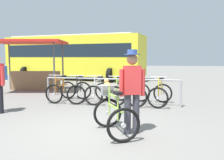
{
  "coord_description": "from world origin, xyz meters",
  "views": [
    {
      "loc": [
        1.21,
        -4.84,
        1.57
      ],
      "look_at": [
        0.25,
        1.07,
        1.0
      ],
      "focal_mm": 38.32,
      "sensor_mm": 36.0,
      "label": 1
    }
  ],
  "objects": [
    {
      "name": "market_stall",
      "position": [
        -4.22,
        5.53,
        1.39
      ],
      "size": [
        3.44,
        2.78,
        2.3
      ],
      "color": "#4C4C51",
      "rests_on": "ground"
    },
    {
      "name": "racked_bike_red",
      "position": [
        0.84,
        3.07,
        0.37
      ],
      "size": [
        0.75,
        1.16,
        0.97
      ],
      "color": "black",
      "rests_on": "ground"
    },
    {
      "name": "bus_distant",
      "position": [
        -4.22,
        11.61,
        1.74
      ],
      "size": [
        10.29,
        4.62,
        3.08
      ],
      "color": "yellow",
      "rests_on": "ground"
    },
    {
      "name": "bike_rack_rail",
      "position": [
        -0.12,
        2.96,
        0.7
      ],
      "size": [
        4.6,
        0.38,
        0.88
      ],
      "color": "#99999E",
      "rests_on": "ground"
    },
    {
      "name": "person_with_featured_bike",
      "position": [
        0.84,
        -0.02,
        0.95
      ],
      "size": [
        0.51,
        0.32,
        1.72
      ],
      "color": "#383842",
      "rests_on": "ground"
    },
    {
      "name": "racked_bike_orange",
      "position": [
        -1.95,
        3.27,
        0.37
      ],
      "size": [
        0.79,
        1.16,
        0.97
      ],
      "color": "black",
      "rests_on": "ground"
    },
    {
      "name": "ground_plane",
      "position": [
        0.0,
        0.0,
        0.0
      ],
      "size": [
        80.0,
        80.0,
        0.0
      ],
      "primitive_type": "plane",
      "color": "slate"
    },
    {
      "name": "featured_bicycle",
      "position": [
        0.45,
        -0.02,
        0.49
      ],
      "size": [
        1.08,
        1.26,
        1.09
      ],
      "color": "black",
      "rests_on": "ground"
    },
    {
      "name": "racked_bike_black",
      "position": [
        -1.25,
        3.22,
        0.37
      ],
      "size": [
        0.74,
        1.13,
        0.97
      ],
      "color": "black",
      "rests_on": "ground"
    },
    {
      "name": "racked_bike_white",
      "position": [
        -0.56,
        3.17,
        0.37
      ],
      "size": [
        0.8,
        1.18,
        0.97
      ],
      "color": "black",
      "rests_on": "ground"
    },
    {
      "name": "racked_bike_lime",
      "position": [
        0.14,
        3.12,
        0.37
      ],
      "size": [
        0.7,
        1.13,
        0.97
      ],
      "color": "black",
      "rests_on": "ground"
    },
    {
      "name": "racked_bike_yellow",
      "position": [
        1.54,
        3.02,
        0.37
      ],
      "size": [
        0.86,
        1.2,
        0.97
      ],
      "color": "black",
      "rests_on": "ground"
    }
  ]
}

